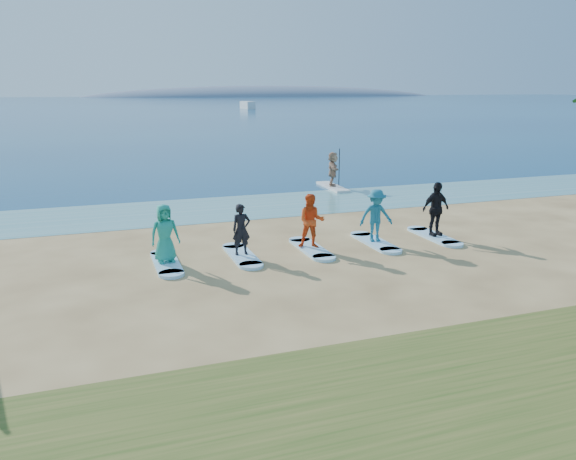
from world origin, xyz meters
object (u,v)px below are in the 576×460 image
object	(u,v)px
boat_offshore_b	(247,109)
student_2	(311,221)
paddleboarder	(333,169)
surfboard_1	(242,256)
student_1	(241,229)
student_0	(165,233)
student_3	(376,216)
paddleboard	(332,187)
surfboard_0	(166,263)
student_4	(436,209)
surfboard_4	(434,236)
surfboard_3	(375,242)
surfboard_2	(311,249)

from	to	relation	value
boat_offshore_b	student_2	bearing A→B (deg)	-105.68
paddleboarder	surfboard_1	bearing A→B (deg)	165.54
surfboard_1	student_1	distance (m)	0.82
student_0	student_3	size ratio (longest dim) A/B	0.99
student_0	student_3	bearing A→B (deg)	-8.95
paddleboard	surfboard_0	size ratio (longest dim) A/B	1.36
surfboard_0	student_4	distance (m)	9.10
surfboard_4	surfboard_3	bearing A→B (deg)	180.00
surfboard_4	student_4	world-z (taller)	student_4
surfboard_1	surfboard_2	distance (m)	2.26
student_0	surfboard_4	distance (m)	9.09
student_1	student_2	distance (m)	2.26
paddleboard	student_4	distance (m)	10.15
student_2	boat_offshore_b	bearing A→B (deg)	96.69
paddleboard	student_1	world-z (taller)	student_1
paddleboarder	surfboard_2	bearing A→B (deg)	174.78
paddleboard	student_1	size ratio (longest dim) A/B	1.94
paddleboard	surfboard_1	xyz separation A→B (m)	(-7.44, -10.09, -0.01)
student_0	surfboard_4	xyz separation A→B (m)	(9.05, 0.00, -0.89)
boat_offshore_b	paddleboarder	bearing A→B (deg)	-104.35
boat_offshore_b	student_4	xyz separation A→B (m)	(-25.20, -115.66, 1.01)
paddleboard	boat_offshore_b	bearing A→B (deg)	79.15
surfboard_0	surfboard_4	bearing A→B (deg)	0.00
paddleboarder	surfboard_3	world-z (taller)	paddleboarder
surfboard_2	student_3	bearing A→B (deg)	0.00
boat_offshore_b	surfboard_0	distance (m)	120.63
student_3	student_2	bearing A→B (deg)	-172.60
surfboard_0	surfboard_1	world-z (taller)	same
boat_offshore_b	surfboard_2	distance (m)	119.42
paddleboard	student_2	size ratio (longest dim) A/B	1.76
surfboard_1	student_1	bearing A→B (deg)	0.00
boat_offshore_b	student_4	bearing A→B (deg)	-103.56
paddleboard	student_1	xyz separation A→B (m)	(-7.44, -10.09, 0.80)
student_2	surfboard_4	bearing A→B (deg)	21.11
student_0	surfboard_1	world-z (taller)	student_0
student_3	surfboard_1	bearing A→B (deg)	-172.60
student_0	student_1	xyz separation A→B (m)	(2.26, 0.00, -0.08)
student_1	student_4	bearing A→B (deg)	-2.58
paddleboarder	boat_offshore_b	world-z (taller)	paddleboarder
surfboard_1	student_4	size ratio (longest dim) A/B	1.20
student_4	surfboard_2	bearing A→B (deg)	172.96
boat_offshore_b	student_2	xyz separation A→B (m)	(-29.73, -115.66, 0.94)
boat_offshore_b	surfboard_3	world-z (taller)	boat_offshore_b
boat_offshore_b	student_1	bearing A→B (deg)	-106.73
surfboard_2	student_2	bearing A→B (deg)	0.00
student_0	student_4	world-z (taller)	student_4
paddleboard	surfboard_2	distance (m)	11.34
student_0	surfboard_4	size ratio (longest dim) A/B	0.77
paddleboarder	student_4	world-z (taller)	student_4
student_0	surfboard_2	size ratio (longest dim) A/B	0.77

